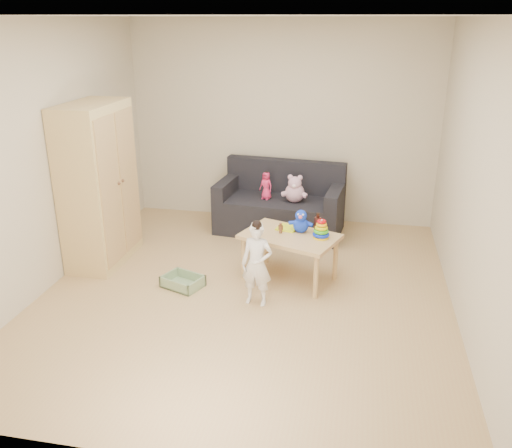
% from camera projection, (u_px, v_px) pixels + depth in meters
% --- Properties ---
extents(room, '(4.50, 4.50, 4.50)m').
position_uv_depth(room, '(245.00, 167.00, 4.97)').
color(room, tan).
rests_on(room, ground).
extents(wardrobe, '(0.49, 0.98, 1.76)m').
position_uv_depth(wardrobe, '(98.00, 185.00, 5.88)').
color(wardrobe, tan).
rests_on(wardrobe, ground).
extents(sofa, '(1.63, 0.93, 0.44)m').
position_uv_depth(sofa, '(279.00, 215.00, 6.93)').
color(sofa, black).
rests_on(sofa, ground).
extents(play_table, '(1.10, 0.89, 0.50)m').
position_uv_depth(play_table, '(289.00, 257.00, 5.64)').
color(play_table, tan).
rests_on(play_table, ground).
extents(storage_bin, '(0.47, 0.41, 0.12)m').
position_uv_depth(storage_bin, '(183.00, 281.00, 5.54)').
color(storage_bin, gray).
rests_on(storage_bin, ground).
extents(toddler, '(0.32, 0.23, 0.81)m').
position_uv_depth(toddler, '(257.00, 265.00, 5.10)').
color(toddler, white).
rests_on(toddler, ground).
extents(pink_bear, '(0.32, 0.30, 0.29)m').
position_uv_depth(pink_bear, '(295.00, 191.00, 6.67)').
color(pink_bear, '#DAA0BF').
rests_on(pink_bear, sofa).
extents(doll, '(0.21, 0.18, 0.34)m').
position_uv_depth(doll, '(266.00, 186.00, 6.77)').
color(doll, '#EA2B63').
rests_on(doll, sofa).
extents(ring_stacker, '(0.17, 0.17, 0.20)m').
position_uv_depth(ring_stacker, '(321.00, 231.00, 5.45)').
color(ring_stacker, yellow).
rests_on(ring_stacker, play_table).
extents(brown_bottle, '(0.07, 0.07, 0.21)m').
position_uv_depth(brown_bottle, '(318.00, 224.00, 5.60)').
color(brown_bottle, black).
rests_on(brown_bottle, play_table).
extents(blue_plush, '(0.24, 0.21, 0.25)m').
position_uv_depth(blue_plush, '(301.00, 221.00, 5.58)').
color(blue_plush, blue).
rests_on(blue_plush, play_table).
extents(wooden_figure, '(0.06, 0.05, 0.12)m').
position_uv_depth(wooden_figure, '(281.00, 228.00, 5.57)').
color(wooden_figure, brown).
rests_on(wooden_figure, play_table).
extents(yellow_book, '(0.25, 0.25, 0.02)m').
position_uv_depth(yellow_book, '(287.00, 228.00, 5.71)').
color(yellow_book, '#D5E618').
rests_on(yellow_book, play_table).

